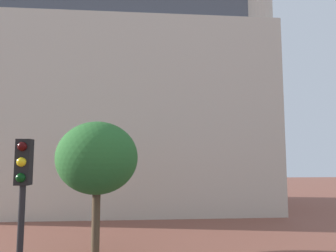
# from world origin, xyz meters

# --- Properties ---
(landmark_building) EXTENTS (26.29, 13.65, 37.09)m
(landmark_building) POSITION_xyz_m (-2.77, 26.64, 10.23)
(landmark_building) COLOR beige
(landmark_building) RESTS_ON ground_plane
(traffic_light_pole) EXTENTS (0.28, 0.34, 4.87)m
(traffic_light_pole) POSITION_xyz_m (-2.99, 2.85, 3.39)
(traffic_light_pole) COLOR black
(traffic_light_pole) RESTS_ON ground_plane
(tree_curb_far) EXTENTS (3.87, 3.87, 6.28)m
(tree_curb_far) POSITION_xyz_m (-2.81, 11.69, 4.51)
(tree_curb_far) COLOR brown
(tree_curb_far) RESTS_ON ground_plane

